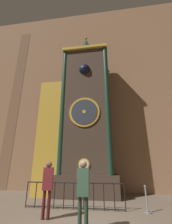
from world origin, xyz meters
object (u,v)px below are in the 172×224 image
Objects in this scene: clock_tower at (78,117)px; visitor_near at (48,183)px; visitor_far at (83,187)px; stanchion_post at (147,204)px.

visitor_near is (-0.34, -3.62, -3.51)m from clock_tower.
stanchion_post is (2.13, 2.07, -0.82)m from visitor_far.
clock_tower is at bearing 101.77° from visitor_far.
visitor_far is at bearing -76.56° from clock_tower.
clock_tower is 6.12× the size of visitor_near.
visitor_near is 0.99× the size of visitor_far.
stanchion_post is at bearing -36.95° from clock_tower.
clock_tower is 5.05m from visitor_near.
stanchion_post is (3.54, 1.22, -0.81)m from visitor_near.
visitor_near is at bearing -161.03° from stanchion_post.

